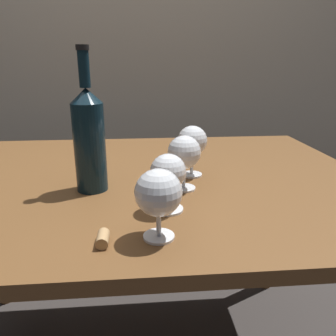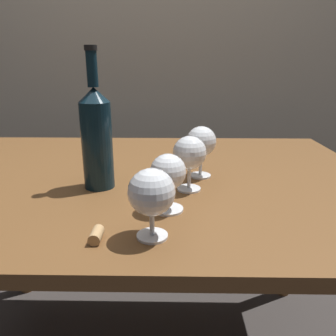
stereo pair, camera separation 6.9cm
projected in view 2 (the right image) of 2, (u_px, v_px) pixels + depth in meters
back_wall at (159, 12)px, 1.85m from camera, size 5.00×0.08×2.60m
dining_table at (143, 201)px, 0.97m from camera, size 1.33×0.94×0.73m
wine_glass_merlot at (152, 193)px, 0.58m from camera, size 0.09×0.09×0.13m
wine_glass_cabernet at (168, 174)px, 0.69m from camera, size 0.08×0.08×0.13m
wine_glass_white at (190, 154)px, 0.80m from camera, size 0.08×0.08×0.14m
wine_glass_amber at (201, 142)px, 0.90m from camera, size 0.08×0.08×0.14m
wine_bottle at (97, 136)px, 0.81m from camera, size 0.08×0.08×0.34m
cork at (96, 235)px, 0.59m from camera, size 0.02×0.04×0.02m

